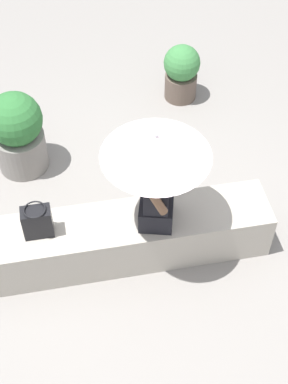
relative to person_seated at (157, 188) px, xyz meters
name	(u,v)px	position (x,y,z in m)	size (l,w,h in m)	color
ground_plane	(133,252)	(0.21, -0.03, -0.86)	(14.00, 14.00, 0.00)	gray
stone_bench	(132,237)	(0.21, -0.03, -0.63)	(2.43, 0.51, 0.48)	#A8A093
person_seated	(157,188)	(0.00, 0.00, 0.00)	(0.36, 0.51, 0.90)	black
parasol	(156,146)	(0.02, 0.03, 0.50)	(0.84, 0.84, 1.01)	#B7B7BC
handbag_black	(37,222)	(0.99, -0.03, -0.24)	(0.24, 0.18, 0.31)	black
planter_near	(18,132)	(1.13, -1.35, -0.41)	(0.54, 0.54, 0.90)	gray
planter_far	(181,72)	(-0.73, -2.15, -0.51)	(0.42, 0.42, 0.68)	brown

